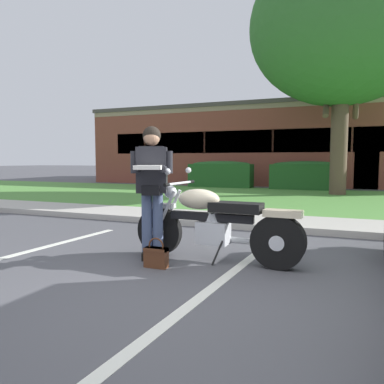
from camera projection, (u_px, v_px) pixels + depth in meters
ground_plane at (196, 293)px, 3.55m from camera, size 140.00×140.00×0.00m
curb_strip at (264, 227)px, 6.66m from camera, size 60.00×0.20×0.12m
concrete_walk at (272, 221)px, 7.45m from camera, size 60.00×1.50×0.08m
grass_lawn at (298, 199)px, 11.84m from camera, size 60.00×8.01×0.06m
stall_stripe_0 at (1, 258)px, 4.78m from camera, size 0.47×4.40×0.01m
stall_stripe_1 at (213, 287)px, 3.69m from camera, size 0.47×4.40×0.01m
motorcycle at (221, 224)px, 4.60m from camera, size 2.24×0.82×1.18m
rider_person at (152, 181)px, 4.67m from camera, size 0.56×0.66×1.70m
handbag at (156, 255)px, 4.38m from camera, size 0.28×0.13×0.36m
shade_tree at (343, 26)px, 12.67m from camera, size 6.39×6.39×8.61m
hedge_left at (221, 174)px, 16.84m from camera, size 2.89×0.90×1.24m
hedge_center_left at (306, 175)px, 15.43m from camera, size 2.92×0.90×1.24m
brick_building at (287, 147)px, 22.31m from camera, size 20.64×10.48×4.18m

